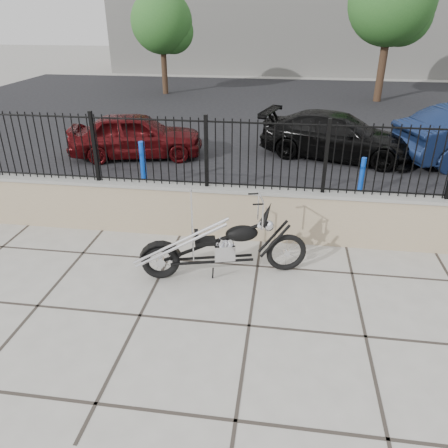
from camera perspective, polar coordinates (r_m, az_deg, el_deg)
ground_plane at (r=5.94m, az=3.29°, el=-13.13°), size 90.00×90.00×0.00m
parking_lot at (r=17.49m, az=7.15°, el=13.74°), size 30.00×30.00×0.00m
retaining_wall at (r=7.81m, az=5.06°, el=1.32°), size 14.00×0.36×0.96m
iron_fence at (r=7.42m, az=5.39°, el=8.89°), size 14.00×0.08×1.20m
background_building at (r=31.08m, az=8.51°, el=26.57°), size 22.00×6.00×8.00m
chopper_motorcycle at (r=6.58m, az=-0.37°, el=-1.15°), size 2.48×1.04×1.47m
car_red at (r=12.55m, az=-11.39°, el=11.31°), size 3.85×2.19×1.24m
car_black at (r=12.65m, az=14.57°, el=11.08°), size 4.52×2.78×1.22m
bollard_a at (r=10.13m, az=-10.51°, el=7.46°), size 0.14×0.14×1.13m
bollard_b at (r=10.01m, az=17.52°, el=5.77°), size 0.11×0.11×0.91m
tree_left at (r=22.20m, az=-8.18°, el=25.00°), size 2.81×2.81×4.74m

